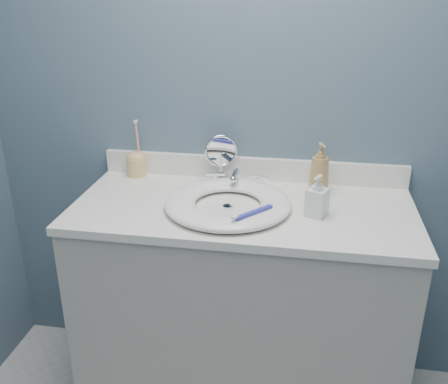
% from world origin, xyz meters
% --- Properties ---
extents(back_wall, '(2.20, 0.02, 2.40)m').
position_xyz_m(back_wall, '(0.00, 1.25, 1.20)').
color(back_wall, slate).
rests_on(back_wall, ground).
extents(vanity_cabinet, '(1.20, 0.55, 0.85)m').
position_xyz_m(vanity_cabinet, '(0.00, 0.97, 0.42)').
color(vanity_cabinet, '#B0ACA1').
rests_on(vanity_cabinet, ground).
extents(countertop, '(1.22, 0.57, 0.03)m').
position_xyz_m(countertop, '(0.00, 0.97, 0.86)').
color(countertop, white).
rests_on(countertop, vanity_cabinet).
extents(backsplash, '(1.22, 0.02, 0.09)m').
position_xyz_m(backsplash, '(0.00, 1.24, 0.93)').
color(backsplash, white).
rests_on(backsplash, countertop).
extents(basin, '(0.45, 0.45, 0.04)m').
position_xyz_m(basin, '(-0.05, 0.94, 0.90)').
color(basin, white).
rests_on(basin, countertop).
extents(drain, '(0.04, 0.04, 0.01)m').
position_xyz_m(drain, '(-0.05, 0.94, 0.88)').
color(drain, silver).
rests_on(drain, countertop).
extents(faucet, '(0.25, 0.13, 0.07)m').
position_xyz_m(faucet, '(-0.05, 1.14, 0.91)').
color(faucet, silver).
rests_on(faucet, countertop).
extents(makeup_mirror, '(0.13, 0.07, 0.19)m').
position_xyz_m(makeup_mirror, '(-0.12, 1.19, 0.99)').
color(makeup_mirror, silver).
rests_on(makeup_mirror, countertop).
extents(soap_bottle_amber, '(0.10, 0.10, 0.19)m').
position_xyz_m(soap_bottle_amber, '(0.27, 1.14, 0.98)').
color(soap_bottle_amber, '#AA824C').
rests_on(soap_bottle_amber, countertop).
extents(soap_bottle_clear, '(0.09, 0.09, 0.15)m').
position_xyz_m(soap_bottle_clear, '(0.26, 0.93, 0.95)').
color(soap_bottle_clear, silver).
rests_on(soap_bottle_clear, countertop).
extents(toothbrush_holder, '(0.08, 0.08, 0.23)m').
position_xyz_m(toothbrush_holder, '(-0.47, 1.20, 0.93)').
color(toothbrush_holder, '#E5BA72').
rests_on(toothbrush_holder, countertop).
extents(toothbrush_lying, '(0.12, 0.14, 0.02)m').
position_xyz_m(toothbrush_lying, '(0.05, 0.83, 0.92)').
color(toothbrush_lying, '#3237B3').
rests_on(toothbrush_lying, basin).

